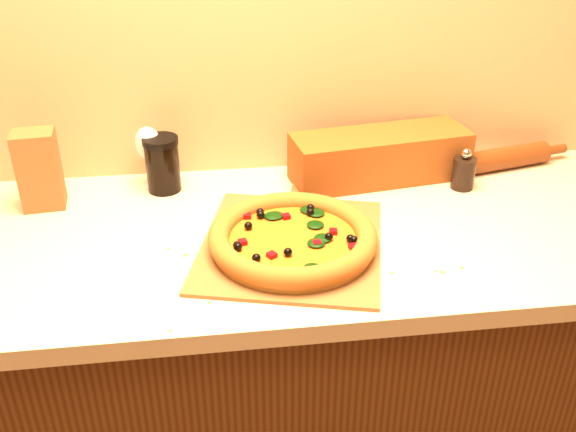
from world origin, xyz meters
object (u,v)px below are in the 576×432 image
object	(u,v)px
pizza_peel	(292,240)
wine_glass	(148,145)
pepper_grinder	(464,172)
dark_jar	(162,164)
pizza	(293,238)
rolling_pin	(498,159)

from	to	relation	value
pizza_peel	wine_glass	world-z (taller)	wine_glass
pepper_grinder	wine_glass	distance (m)	0.77
pizza_peel	dark_jar	bearing A→B (deg)	148.93
wine_glass	pizza_peel	bearing A→B (deg)	-45.06
pizza_peel	pizza	world-z (taller)	pizza
pizza_peel	pepper_grinder	distance (m)	0.49
pepper_grinder	dark_jar	distance (m)	0.73
pizza_peel	dark_jar	world-z (taller)	dark_jar
pizza_peel	wine_glass	xyz separation A→B (m)	(-0.31, 0.31, 0.11)
pepper_grinder	pizza	bearing A→B (deg)	-152.58
dark_jar	pepper_grinder	bearing A→B (deg)	-6.66
pepper_grinder	dark_jar	world-z (taller)	dark_jar
pizza	pepper_grinder	distance (m)	0.51
pizza_peel	wine_glass	distance (m)	0.45
rolling_pin	wine_glass	size ratio (longest dim) A/B	2.71
pepper_grinder	rolling_pin	distance (m)	0.16
dark_jar	rolling_pin	bearing A→B (deg)	0.41
pizza	wine_glass	world-z (taller)	wine_glass
pizza_peel	wine_glass	size ratio (longest dim) A/B	3.81
pizza	wine_glass	distance (m)	0.47
wine_glass	dark_jar	xyz separation A→B (m)	(0.03, -0.03, -0.04)
pizza_peel	dark_jar	distance (m)	0.40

